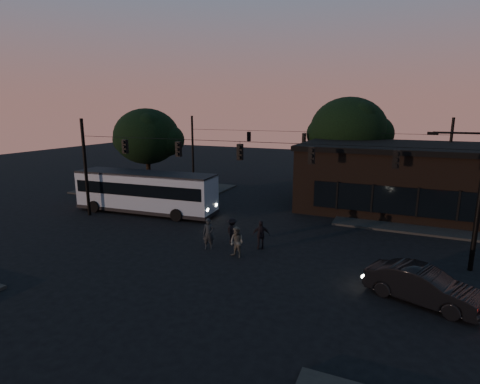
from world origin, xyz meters
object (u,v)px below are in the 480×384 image
at_px(pedestrian_c, 261,235).
at_px(pedestrian_d, 232,231).
at_px(car, 423,285).
at_px(building, 397,177).
at_px(pedestrian_a, 209,234).
at_px(pedestrian_b, 237,242).
at_px(bus, 145,190).

bearing_deg(pedestrian_c, pedestrian_d, -32.25).
relative_size(car, pedestrian_d, 2.87).
bearing_deg(building, pedestrian_a, -123.77).
bearing_deg(pedestrian_a, building, 34.95).
xyz_separation_m(pedestrian_b, pedestrian_c, (0.80, 1.73, 0.00)).
relative_size(pedestrian_a, pedestrian_c, 1.06).
xyz_separation_m(pedestrian_a, pedestrian_b, (2.06, -0.52, -0.06)).
bearing_deg(pedestrian_c, pedestrian_b, 39.19).
height_order(pedestrian_c, pedestrian_d, pedestrian_c).
distance_m(building, pedestrian_d, 16.13).
distance_m(building, pedestrian_c, 15.30).
bearing_deg(pedestrian_b, pedestrian_d, 137.60).
relative_size(bus, pedestrian_b, 6.74).
relative_size(building, pedestrian_c, 8.74).
relative_size(pedestrian_c, pedestrian_d, 1.08).
height_order(pedestrian_b, pedestrian_d, pedestrian_b).
distance_m(building, pedestrian_a, 17.77).
bearing_deg(car, building, 24.89).
xyz_separation_m(building, pedestrian_d, (-8.95, -13.28, -1.89)).
bearing_deg(pedestrian_d, pedestrian_c, -151.01).
xyz_separation_m(bus, pedestrian_c, (11.34, -3.91, -0.96)).
distance_m(bus, pedestrian_b, 12.00).
height_order(car, pedestrian_c, pedestrian_c).
height_order(car, pedestrian_b, pedestrian_b).
bearing_deg(bus, car, -23.54).
height_order(bus, pedestrian_c, bus).
bearing_deg(bus, pedestrian_b, -32.19).
bearing_deg(pedestrian_b, pedestrian_a, -177.84).
bearing_deg(bus, building, 23.57).
height_order(building, pedestrian_b, building).
relative_size(bus, pedestrian_a, 6.34).
xyz_separation_m(car, pedestrian_c, (-8.55, 3.13, 0.11)).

